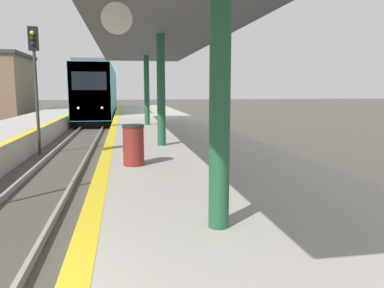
# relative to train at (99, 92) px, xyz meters

# --- Properties ---
(train) EXTENTS (2.70, 19.47, 4.64)m
(train) POSITION_rel_train_xyz_m (0.00, 0.00, 0.00)
(train) COLOR black
(train) RESTS_ON ground
(signal_mid) EXTENTS (0.36, 0.31, 4.98)m
(signal_mid) POSITION_rel_train_xyz_m (-1.23, -18.97, 1.09)
(signal_mid) COLOR #2D2D2D
(signal_mid) RESTS_ON ground
(station_canopy) EXTENTS (4.00, 20.96, 3.50)m
(station_canopy) POSITION_rel_train_xyz_m (3.24, -23.33, 1.87)
(station_canopy) COLOR #1E5133
(station_canopy) RESTS_ON platform_right
(trash_bin) EXTENTS (0.49, 0.49, 0.91)m
(trash_bin) POSITION_rel_train_xyz_m (2.32, -26.27, -1.01)
(trash_bin) COLOR maroon
(trash_bin) RESTS_ON platform_right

